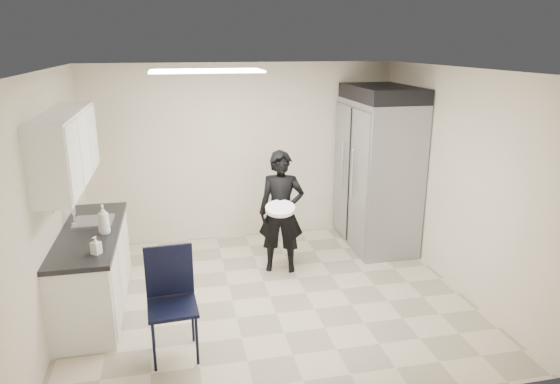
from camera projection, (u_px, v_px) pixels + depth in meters
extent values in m
plane|color=#C2B299|center=(270.00, 296.00, 5.86)|extent=(4.50, 4.50, 0.00)
plane|color=silver|center=(268.00, 69.00, 5.11)|extent=(4.50, 4.50, 0.00)
plane|color=beige|center=(243.00, 153.00, 7.36)|extent=(4.50, 0.00, 4.50)
plane|color=beige|center=(50.00, 204.00, 5.03)|extent=(0.00, 4.00, 4.00)
plane|color=beige|center=(454.00, 179.00, 5.94)|extent=(0.00, 4.00, 4.00)
cube|color=white|center=(206.00, 71.00, 5.37)|extent=(1.20, 0.60, 0.02)
cube|color=silver|center=(94.00, 271.00, 5.53)|extent=(0.60, 1.90, 0.86)
cube|color=black|center=(89.00, 233.00, 5.40)|extent=(0.64, 1.95, 0.05)
cube|color=gray|center=(94.00, 226.00, 5.64)|extent=(0.42, 0.40, 0.14)
cylinder|color=silver|center=(74.00, 215.00, 5.56)|extent=(0.02, 0.02, 0.24)
cube|color=silver|center=(66.00, 148.00, 5.11)|extent=(0.35, 1.80, 0.75)
cube|color=black|center=(80.00, 146.00, 6.23)|extent=(0.22, 0.30, 0.35)
cube|color=yellow|center=(54.00, 208.00, 5.15)|extent=(0.00, 0.12, 0.07)
cube|color=yellow|center=(59.00, 206.00, 5.35)|extent=(0.00, 0.12, 0.07)
cube|color=gray|center=(378.00, 175.00, 7.12)|extent=(0.80, 1.35, 2.10)
cube|color=black|center=(382.00, 93.00, 6.79)|extent=(0.80, 1.35, 0.20)
cube|color=black|center=(172.00, 308.00, 4.62)|extent=(0.48, 0.48, 1.02)
imported|color=black|center=(281.00, 212.00, 6.35)|extent=(0.66, 0.53, 1.58)
cylinder|color=white|center=(280.00, 209.00, 6.07)|extent=(0.45, 0.45, 0.05)
imported|color=white|center=(104.00, 219.00, 5.27)|extent=(0.14, 0.14, 0.32)
imported|color=silver|center=(96.00, 245.00, 4.78)|extent=(0.11, 0.11, 0.18)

